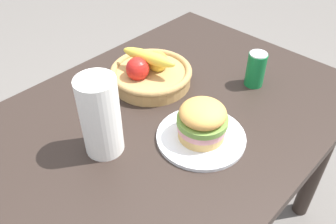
{
  "coord_description": "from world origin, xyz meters",
  "views": [
    {
      "loc": [
        -0.56,
        -0.6,
        1.49
      ],
      "look_at": [
        0.02,
        -0.05,
        0.81
      ],
      "focal_mm": 37.66,
      "sensor_mm": 36.0,
      "label": 1
    }
  ],
  "objects_px": {
    "soda_can": "(256,69)",
    "paper_towel_roll": "(100,117)",
    "sandwich": "(202,121)",
    "fruit_basket": "(150,73)",
    "plate": "(201,137)"
  },
  "relations": [
    {
      "from": "sandwich",
      "to": "fruit_basket",
      "type": "distance_m",
      "value": 0.33
    },
    {
      "from": "sandwich",
      "to": "paper_towel_roll",
      "type": "bearing_deg",
      "value": 141.27
    },
    {
      "from": "sandwich",
      "to": "soda_can",
      "type": "height_order",
      "value": "sandwich"
    },
    {
      "from": "soda_can",
      "to": "paper_towel_roll",
      "type": "bearing_deg",
      "value": 166.49
    },
    {
      "from": "sandwich",
      "to": "plate",
      "type": "bearing_deg",
      "value": 0.0
    },
    {
      "from": "sandwich",
      "to": "fruit_basket",
      "type": "xyz_separation_m",
      "value": [
        0.1,
        0.31,
        -0.03
      ]
    },
    {
      "from": "plate",
      "to": "sandwich",
      "type": "height_order",
      "value": "sandwich"
    },
    {
      "from": "soda_can",
      "to": "fruit_basket",
      "type": "relative_size",
      "value": 0.43
    },
    {
      "from": "soda_can",
      "to": "paper_towel_roll",
      "type": "xyz_separation_m",
      "value": [
        -0.57,
        0.14,
        0.06
      ]
    },
    {
      "from": "plate",
      "to": "soda_can",
      "type": "relative_size",
      "value": 2.11
    },
    {
      "from": "soda_can",
      "to": "fruit_basket",
      "type": "xyz_separation_m",
      "value": [
        -0.25,
        0.27,
        -0.02
      ]
    },
    {
      "from": "plate",
      "to": "soda_can",
      "type": "height_order",
      "value": "soda_can"
    },
    {
      "from": "soda_can",
      "to": "sandwich",
      "type": "bearing_deg",
      "value": -173.23
    },
    {
      "from": "paper_towel_roll",
      "to": "sandwich",
      "type": "bearing_deg",
      "value": -38.73
    },
    {
      "from": "sandwich",
      "to": "fruit_basket",
      "type": "height_order",
      "value": "fruit_basket"
    }
  ]
}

